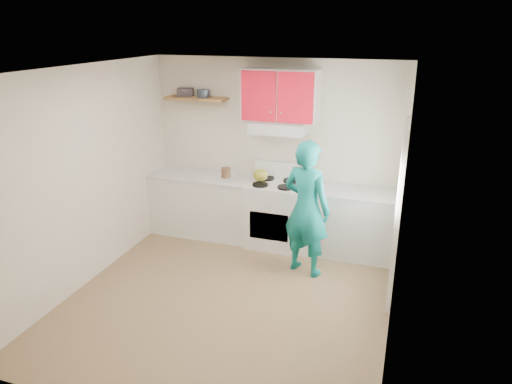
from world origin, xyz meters
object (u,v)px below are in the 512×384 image
(kettle, at_px, (260,175))
(person, at_px, (307,209))
(stove, at_px, (275,214))
(crock, at_px, (226,173))
(tin, at_px, (203,93))

(kettle, xyz_separation_m, person, (0.83, -0.70, -0.14))
(kettle, height_order, person, person)
(stove, xyz_separation_m, crock, (-0.77, 0.05, 0.52))
(tin, bearing_deg, crock, -21.70)
(crock, xyz_separation_m, person, (1.36, -0.71, -0.11))
(crock, relative_size, person, 0.09)
(person, bearing_deg, kettle, -21.24)
(stove, distance_m, crock, 0.93)
(tin, xyz_separation_m, kettle, (0.91, -0.16, -1.08))
(stove, height_order, person, person)
(crock, bearing_deg, stove, -3.47)
(person, bearing_deg, stove, -29.26)
(stove, bearing_deg, tin, 170.21)
(stove, xyz_separation_m, tin, (-1.15, 0.20, 1.63))
(tin, height_order, crock, tin)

